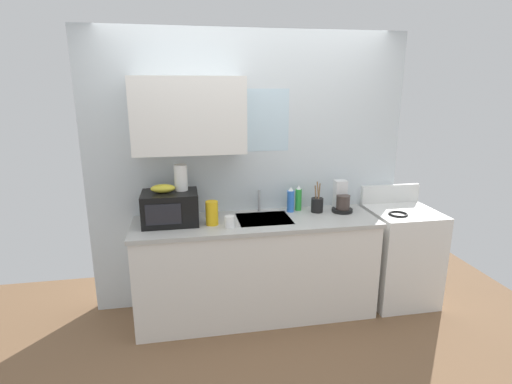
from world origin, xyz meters
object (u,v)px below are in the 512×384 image
stove_range (400,255)px  dish_soap_bottle_blue (291,200)px  cereal_canister (212,213)px  coffee_maker (341,200)px  dish_soap_bottle_green (298,198)px  microwave (170,208)px  paper_towel_roll (181,178)px  utensil_crock (317,205)px  banana_bunch (163,188)px  mug_white (230,222)px

stove_range → dish_soap_bottle_blue: bearing=170.8°
stove_range → cereal_canister: cereal_canister is taller
coffee_maker → dish_soap_bottle_green: size_ratio=1.19×
microwave → cereal_canister: bearing=-16.1°
paper_towel_roll → utensil_crock: paper_towel_roll is taller
stove_range → paper_towel_roll: (-2.03, 0.10, 0.82)m
banana_bunch → cereal_canister: size_ratio=0.99×
microwave → banana_bunch: banana_bunch is taller
coffee_maker → dish_soap_bottle_blue: size_ratio=1.20×
coffee_maker → dish_soap_bottle_green: coffee_maker is taller
paper_towel_roll → utensil_crock: (1.22, 0.02, -0.31)m
banana_bunch → utensil_crock: bearing=2.9°
microwave → paper_towel_roll: (0.10, 0.05, 0.24)m
coffee_maker → microwave: bearing=-177.8°
coffee_maker → mug_white: bearing=-166.9°
microwave → paper_towel_roll: size_ratio=2.09×
dish_soap_bottle_green → cereal_canister: dish_soap_bottle_green is taller
coffee_maker → dish_soap_bottle_blue: bearing=172.2°
banana_bunch → cereal_canister: banana_bunch is taller
paper_towel_roll → mug_white: 0.56m
coffee_maker → cereal_canister: (-1.21, -0.16, -0.00)m
banana_bunch → dish_soap_bottle_green: (1.21, 0.16, -0.19)m
cereal_canister → dish_soap_bottle_blue: bearing=16.8°
dish_soap_bottle_blue → cereal_canister: size_ratio=1.16×
dish_soap_bottle_green → dish_soap_bottle_blue: bearing=-156.8°
dish_soap_bottle_green → banana_bunch: bearing=-172.5°
microwave → paper_towel_roll: bearing=27.2°
cereal_canister → mug_white: cereal_canister is taller
stove_range → mug_white: size_ratio=11.37×
microwave → dish_soap_bottle_green: bearing=7.8°
paper_towel_roll → utensil_crock: bearing=0.9°
dish_soap_bottle_green → mug_white: dish_soap_bottle_green is taller
banana_bunch → cereal_canister: bearing=-14.4°
cereal_canister → mug_white: 0.17m
microwave → coffee_maker: 1.55m
banana_bunch → mug_white: 0.62m
coffee_maker → mug_white: size_ratio=2.95×
microwave → dish_soap_bottle_blue: 1.09m
microwave → banana_bunch: 0.18m
banana_bunch → coffee_maker: 1.61m
coffee_maker → mug_white: 1.10m
banana_bunch → mug_white: bearing=-19.8°
dish_soap_bottle_blue → mug_white: (-0.60, -0.31, -0.06)m
dish_soap_bottle_blue → utensil_crock: 0.25m
paper_towel_roll → coffee_maker: bearing=0.3°
stove_range → mug_white: stove_range is taller
cereal_canister → utensil_crock: utensil_crock is taller
dish_soap_bottle_green → cereal_canister: (-0.82, -0.26, -0.01)m
microwave → utensil_crock: utensil_crock is taller
dish_soap_bottle_green → mug_white: 0.77m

